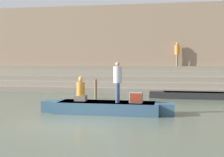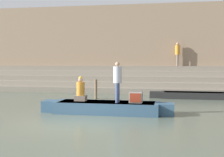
{
  "view_description": "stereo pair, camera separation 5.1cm",
  "coord_description": "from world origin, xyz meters",
  "px_view_note": "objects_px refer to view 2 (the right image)",
  "views": [
    {
      "loc": [
        3.16,
        -10.17,
        2.2
      ],
      "look_at": [
        0.61,
        3.61,
        1.38
      ],
      "focal_mm": 50.0,
      "sensor_mm": 36.0,
      "label": 1
    },
    {
      "loc": [
        3.21,
        -10.16,
        2.2
      ],
      "look_at": [
        0.61,
        3.61,
        1.38
      ],
      "focal_mm": 50.0,
      "sensor_mm": 36.0,
      "label": 2
    }
  ],
  "objects_px": {
    "tv_set": "(136,97)",
    "person_rowing": "(81,91)",
    "rowboat_main": "(107,107)",
    "moored_boat_shore": "(203,95)",
    "mooring_post": "(96,89)",
    "person_on_steps": "(178,52)",
    "person_standing": "(117,79)"
  },
  "relations": [
    {
      "from": "person_standing",
      "to": "person_rowing",
      "type": "xyz_separation_m",
      "value": [
        -1.63,
        0.25,
        -0.54
      ]
    },
    {
      "from": "moored_boat_shore",
      "to": "rowboat_main",
      "type": "bearing_deg",
      "value": -121.46
    },
    {
      "from": "rowboat_main",
      "to": "moored_boat_shore",
      "type": "height_order",
      "value": "rowboat_main"
    },
    {
      "from": "person_rowing",
      "to": "mooring_post",
      "type": "distance_m",
      "value": 4.57
    },
    {
      "from": "rowboat_main",
      "to": "person_standing",
      "type": "relative_size",
      "value": 3.32
    },
    {
      "from": "rowboat_main",
      "to": "person_rowing",
      "type": "distance_m",
      "value": 1.32
    },
    {
      "from": "person_standing",
      "to": "person_rowing",
      "type": "distance_m",
      "value": 1.74
    },
    {
      "from": "mooring_post",
      "to": "person_on_steps",
      "type": "distance_m",
      "value": 7.56
    },
    {
      "from": "moored_boat_shore",
      "to": "mooring_post",
      "type": "distance_m",
      "value": 6.12
    },
    {
      "from": "moored_boat_shore",
      "to": "mooring_post",
      "type": "relative_size",
      "value": 5.4
    },
    {
      "from": "tv_set",
      "to": "moored_boat_shore",
      "type": "relative_size",
      "value": 0.09
    },
    {
      "from": "rowboat_main",
      "to": "person_on_steps",
      "type": "xyz_separation_m",
      "value": [
        3.06,
        10.18,
        2.5
      ]
    },
    {
      "from": "person_on_steps",
      "to": "mooring_post",
      "type": "bearing_deg",
      "value": 64.35
    },
    {
      "from": "rowboat_main",
      "to": "tv_set",
      "type": "bearing_deg",
      "value": 2.28
    },
    {
      "from": "person_rowing",
      "to": "moored_boat_shore",
      "type": "distance_m",
      "value": 8.0
    },
    {
      "from": "person_standing",
      "to": "person_on_steps",
      "type": "bearing_deg",
      "value": 87.89
    },
    {
      "from": "person_rowing",
      "to": "rowboat_main",
      "type": "bearing_deg",
      "value": 3.9
    },
    {
      "from": "rowboat_main",
      "to": "moored_boat_shore",
      "type": "xyz_separation_m",
      "value": [
        4.41,
        5.82,
        -0.05
      ]
    },
    {
      "from": "tv_set",
      "to": "person_rowing",
      "type": "bearing_deg",
      "value": -179.96
    },
    {
      "from": "rowboat_main",
      "to": "person_rowing",
      "type": "relative_size",
      "value": 5.27
    },
    {
      "from": "moored_boat_shore",
      "to": "person_on_steps",
      "type": "height_order",
      "value": "person_on_steps"
    },
    {
      "from": "rowboat_main",
      "to": "mooring_post",
      "type": "bearing_deg",
      "value": 111.34
    },
    {
      "from": "moored_boat_shore",
      "to": "person_standing",
      "type": "bearing_deg",
      "value": -117.67
    },
    {
      "from": "rowboat_main",
      "to": "person_rowing",
      "type": "xyz_separation_m",
      "value": [
        -1.15,
        0.11,
        0.64
      ]
    },
    {
      "from": "person_standing",
      "to": "person_rowing",
      "type": "relative_size",
      "value": 1.59
    },
    {
      "from": "tv_set",
      "to": "mooring_post",
      "type": "height_order",
      "value": "mooring_post"
    },
    {
      "from": "person_rowing",
      "to": "person_on_steps",
      "type": "xyz_separation_m",
      "value": [
        4.21,
        10.08,
        1.86
      ]
    },
    {
      "from": "person_rowing",
      "to": "tv_set",
      "type": "xyz_separation_m",
      "value": [
        2.37,
        -0.11,
        -0.19
      ]
    },
    {
      "from": "mooring_post",
      "to": "person_on_steps",
      "type": "relative_size",
      "value": 0.66
    },
    {
      "from": "moored_boat_shore",
      "to": "person_on_steps",
      "type": "bearing_deg",
      "value": 112.9
    },
    {
      "from": "person_standing",
      "to": "tv_set",
      "type": "bearing_deg",
      "value": 22.64
    },
    {
      "from": "person_rowing",
      "to": "person_on_steps",
      "type": "bearing_deg",
      "value": 76.5
    }
  ]
}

